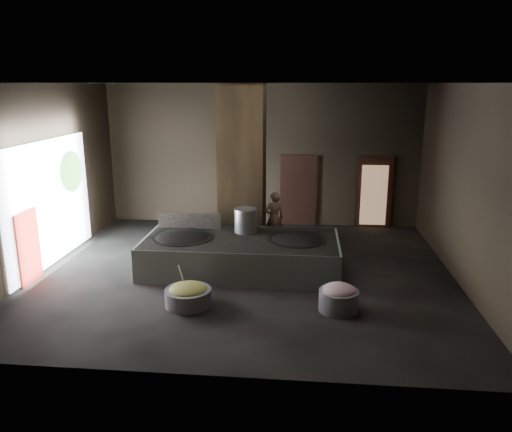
# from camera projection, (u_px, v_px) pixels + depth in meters

# --- Properties ---
(floor) EXTENTS (10.00, 9.00, 0.10)m
(floor) POSITION_uv_depth(u_px,v_px,m) (245.00, 274.00, 12.26)
(floor) COLOR black
(floor) RESTS_ON ground
(ceiling) EXTENTS (10.00, 9.00, 0.10)m
(ceiling) POSITION_uv_depth(u_px,v_px,m) (244.00, 81.00, 11.07)
(ceiling) COLOR black
(ceiling) RESTS_ON back_wall
(back_wall) EXTENTS (10.00, 0.10, 4.50)m
(back_wall) POSITION_uv_depth(u_px,v_px,m) (262.00, 155.00, 16.04)
(back_wall) COLOR black
(back_wall) RESTS_ON ground
(front_wall) EXTENTS (10.00, 0.10, 4.50)m
(front_wall) POSITION_uv_depth(u_px,v_px,m) (208.00, 242.00, 7.29)
(front_wall) COLOR black
(front_wall) RESTS_ON ground
(left_wall) EXTENTS (0.10, 9.00, 4.50)m
(left_wall) POSITION_uv_depth(u_px,v_px,m) (39.00, 178.00, 12.15)
(left_wall) COLOR black
(left_wall) RESTS_ON ground
(right_wall) EXTENTS (0.10, 9.00, 4.50)m
(right_wall) POSITION_uv_depth(u_px,v_px,m) (468.00, 187.00, 11.18)
(right_wall) COLOR black
(right_wall) RESTS_ON ground
(pillar) EXTENTS (1.20, 1.20, 4.50)m
(pillar) POSITION_uv_depth(u_px,v_px,m) (242.00, 169.00, 13.52)
(pillar) COLOR black
(pillar) RESTS_ON ground
(hearth_platform) EXTENTS (4.75, 2.28, 0.83)m
(hearth_platform) POSITION_uv_depth(u_px,v_px,m) (241.00, 254.00, 12.29)
(hearth_platform) COLOR #A8B9A6
(hearth_platform) RESTS_ON ground
(platform_cap) EXTENTS (4.65, 2.23, 0.03)m
(platform_cap) POSITION_uv_depth(u_px,v_px,m) (241.00, 239.00, 12.18)
(platform_cap) COLOR black
(platform_cap) RESTS_ON hearth_platform
(wok_left) EXTENTS (1.50, 1.50, 0.41)m
(wok_left) POSITION_uv_depth(u_px,v_px,m) (182.00, 240.00, 12.29)
(wok_left) COLOR black
(wok_left) RESTS_ON hearth_platform
(wok_left_rim) EXTENTS (1.53, 1.53, 0.05)m
(wok_left_rim) POSITION_uv_depth(u_px,v_px,m) (182.00, 237.00, 12.27)
(wok_left_rim) COLOR black
(wok_left_rim) RESTS_ON hearth_platform
(wok_right) EXTENTS (1.39, 1.39, 0.39)m
(wok_right) POSITION_uv_depth(u_px,v_px,m) (296.00, 242.00, 12.12)
(wok_right) COLOR black
(wok_right) RESTS_ON hearth_platform
(wok_right_rim) EXTENTS (1.43, 1.43, 0.05)m
(wok_right_rim) POSITION_uv_depth(u_px,v_px,m) (296.00, 240.00, 12.10)
(wok_right_rim) COLOR black
(wok_right_rim) RESTS_ON hearth_platform
(stock_pot) EXTENTS (0.58, 0.58, 0.62)m
(stock_pot) POSITION_uv_depth(u_px,v_px,m) (246.00, 220.00, 12.63)
(stock_pot) COLOR #B3B5BB
(stock_pot) RESTS_ON hearth_platform
(splash_guard) EXTENTS (1.65, 0.06, 0.41)m
(splash_guard) POSITION_uv_depth(u_px,v_px,m) (189.00, 221.00, 12.99)
(splash_guard) COLOR black
(splash_guard) RESTS_ON hearth_platform
(cook) EXTENTS (0.63, 0.49, 1.54)m
(cook) POSITION_uv_depth(u_px,v_px,m) (274.00, 219.00, 14.17)
(cook) COLOR #855F43
(cook) RESTS_ON ground
(veg_basin) EXTENTS (1.21, 1.21, 0.36)m
(veg_basin) POSITION_uv_depth(u_px,v_px,m) (188.00, 297.00, 10.39)
(veg_basin) COLOR gray
(veg_basin) RESTS_ON ground
(veg_fill) EXTENTS (0.79, 0.79, 0.24)m
(veg_fill) POSITION_uv_depth(u_px,v_px,m) (188.00, 290.00, 10.35)
(veg_fill) COLOR olive
(veg_fill) RESTS_ON veg_basin
(ladle) EXTENTS (0.08, 0.38, 0.69)m
(ladle) POSITION_uv_depth(u_px,v_px,m) (182.00, 278.00, 10.45)
(ladle) COLOR #B3B5BB
(ladle) RESTS_ON veg_basin
(meat_basin) EXTENTS (0.90, 0.90, 0.44)m
(meat_basin) POSITION_uv_depth(u_px,v_px,m) (339.00, 301.00, 10.13)
(meat_basin) COLOR gray
(meat_basin) RESTS_ON ground
(meat_fill) EXTENTS (0.67, 0.67, 0.26)m
(meat_fill) POSITION_uv_depth(u_px,v_px,m) (339.00, 290.00, 10.07)
(meat_fill) COLOR #C07385
(meat_fill) RESTS_ON meat_basin
(doorway_near) EXTENTS (1.18, 0.08, 2.38)m
(doorway_near) POSITION_uv_depth(u_px,v_px,m) (298.00, 192.00, 16.12)
(doorway_near) COLOR black
(doorway_near) RESTS_ON ground
(doorway_near_glow) EXTENTS (0.79, 0.04, 1.87)m
(doorway_near_glow) POSITION_uv_depth(u_px,v_px,m) (299.00, 192.00, 16.31)
(doorway_near_glow) COLOR #8C6647
(doorway_near_glow) RESTS_ON ground
(doorway_far) EXTENTS (1.18, 0.08, 2.38)m
(doorway_far) POSITION_uv_depth(u_px,v_px,m) (374.00, 193.00, 15.90)
(doorway_far) COLOR black
(doorway_far) RESTS_ON ground
(doorway_far_glow) EXTENTS (0.81, 0.04, 1.92)m
(doorway_far_glow) POSITION_uv_depth(u_px,v_px,m) (374.00, 195.00, 15.82)
(doorway_far_glow) COLOR #8C6647
(doorway_far_glow) RESTS_ON ground
(left_opening) EXTENTS (0.04, 4.20, 3.10)m
(left_opening) POSITION_uv_depth(u_px,v_px,m) (50.00, 203.00, 12.50)
(left_opening) COLOR white
(left_opening) RESTS_ON ground
(pavilion_sliver) EXTENTS (0.05, 0.90, 1.70)m
(pavilion_sliver) POSITION_uv_depth(u_px,v_px,m) (29.00, 247.00, 11.43)
(pavilion_sliver) COLOR maroon
(pavilion_sliver) RESTS_ON ground
(tree_silhouette) EXTENTS (0.28, 1.10, 1.10)m
(tree_silhouette) POSITION_uv_depth(u_px,v_px,m) (72.00, 171.00, 13.39)
(tree_silhouette) COLOR #194714
(tree_silhouette) RESTS_ON left_opening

